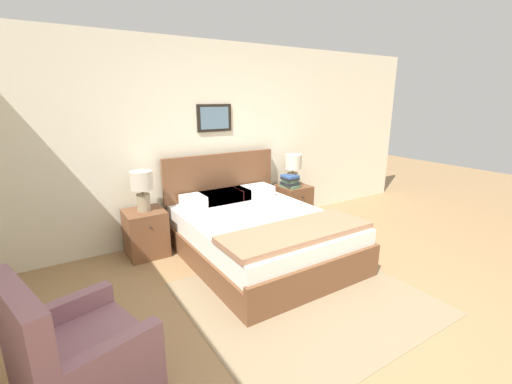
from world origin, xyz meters
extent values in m
plane|color=#99754C|center=(0.00, 0.00, 0.00)|extent=(16.00, 16.00, 0.00)
cube|color=beige|center=(0.00, 2.71, 1.30)|extent=(7.72, 0.06, 2.60)
cube|color=black|center=(0.07, 2.67, 1.61)|extent=(0.50, 0.02, 0.36)
cube|color=slate|center=(0.07, 2.65, 1.61)|extent=(0.41, 0.00, 0.29)
cube|color=#897556|center=(-0.02, 0.60, 0.00)|extent=(2.12, 1.97, 0.01)
cube|color=brown|center=(0.10, 1.57, 0.14)|extent=(1.66, 2.11, 0.28)
cube|color=brown|center=(0.10, 0.54, 0.32)|extent=(1.66, 0.06, 0.08)
cube|color=white|center=(0.10, 1.57, 0.40)|extent=(1.59, 2.02, 0.24)
cube|color=brown|center=(0.10, 2.59, 0.83)|extent=(1.66, 0.06, 0.61)
cube|color=#9E7051|center=(0.10, 0.91, 0.55)|extent=(1.63, 0.59, 0.06)
cube|color=white|center=(-0.30, 2.36, 0.59)|extent=(0.52, 0.32, 0.14)
cube|color=white|center=(0.50, 2.36, 0.59)|extent=(0.52, 0.32, 0.14)
cube|color=#9E2D33|center=(0.10, 2.36, 0.59)|extent=(0.52, 0.32, 0.14)
cube|color=#9E2D33|center=(-0.02, 2.36, 0.59)|extent=(0.52, 0.32, 0.14)
cube|color=#8E606B|center=(-1.94, 0.49, 0.20)|extent=(0.87, 0.91, 0.41)
cube|color=#8E606B|center=(-2.21, 0.41, 0.66)|extent=(0.32, 0.76, 0.50)
cube|color=#8E606B|center=(-2.03, 0.80, 0.48)|extent=(0.69, 0.28, 0.14)
cube|color=#8E606B|center=(-1.85, 0.18, 0.48)|extent=(0.69, 0.28, 0.14)
cube|color=brown|center=(-1.04, 2.40, 0.28)|extent=(0.46, 0.46, 0.57)
sphere|color=#332D28|center=(-1.04, 2.15, 0.44)|extent=(0.02, 0.02, 0.02)
cube|color=brown|center=(1.24, 2.40, 0.28)|extent=(0.46, 0.46, 0.57)
sphere|color=#332D28|center=(1.24, 2.15, 0.44)|extent=(0.02, 0.02, 0.02)
cylinder|color=gray|center=(-1.03, 2.40, 0.67)|extent=(0.16, 0.16, 0.21)
cylinder|color=gray|center=(-1.03, 2.40, 0.80)|extent=(0.02, 0.02, 0.06)
cylinder|color=beige|center=(-1.03, 2.40, 0.94)|extent=(0.26, 0.26, 0.22)
cylinder|color=gray|center=(1.23, 2.40, 0.67)|extent=(0.16, 0.16, 0.21)
cylinder|color=gray|center=(1.23, 2.40, 0.80)|extent=(0.02, 0.02, 0.06)
cylinder|color=beige|center=(1.23, 2.40, 0.94)|extent=(0.26, 0.26, 0.22)
cube|color=#4C7551|center=(1.14, 2.35, 0.58)|extent=(0.22, 0.30, 0.04)
cube|color=#232328|center=(1.14, 2.35, 0.62)|extent=(0.21, 0.24, 0.04)
cube|color=#4C7551|center=(1.14, 2.35, 0.67)|extent=(0.18, 0.22, 0.04)
cube|color=#232328|center=(1.14, 2.35, 0.70)|extent=(0.20, 0.23, 0.03)
cube|color=#335693|center=(1.14, 2.35, 0.74)|extent=(0.21, 0.24, 0.03)
camera|label=1|loc=(-1.99, -1.61, 1.87)|focal=24.00mm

